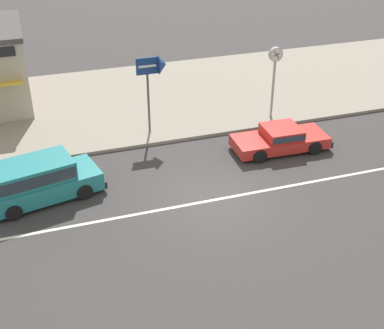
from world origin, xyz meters
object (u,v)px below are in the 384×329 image
object	(u,v)px
arrow_signboard	(159,68)
minivan_teal_2	(38,179)
street_clock	(275,65)
sedan_red_1	(281,138)

from	to	relation	value
arrow_signboard	minivan_teal_2	bearing A→B (deg)	-146.14
street_clock	arrow_signboard	bearing A→B (deg)	177.73
minivan_teal_2	street_clock	xyz separation A→B (m)	(11.20, 3.62, 1.90)
sedan_red_1	street_clock	bearing A→B (deg)	72.27
minivan_teal_2	street_clock	distance (m)	11.93
street_clock	minivan_teal_2	bearing A→B (deg)	-162.09
minivan_teal_2	sedan_red_1	bearing A→B (deg)	3.85
arrow_signboard	sedan_red_1	bearing A→B (deg)	-34.68
minivan_teal_2	arrow_signboard	distance (m)	7.27
minivan_teal_2	arrow_signboard	bearing A→B (deg)	33.86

